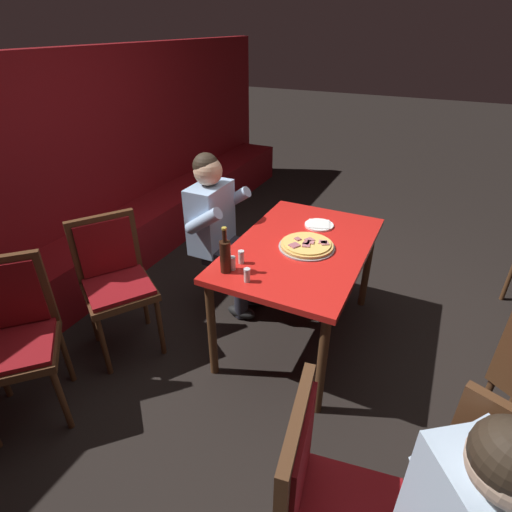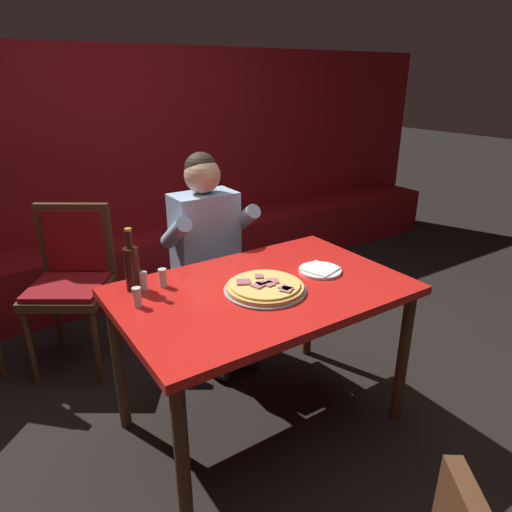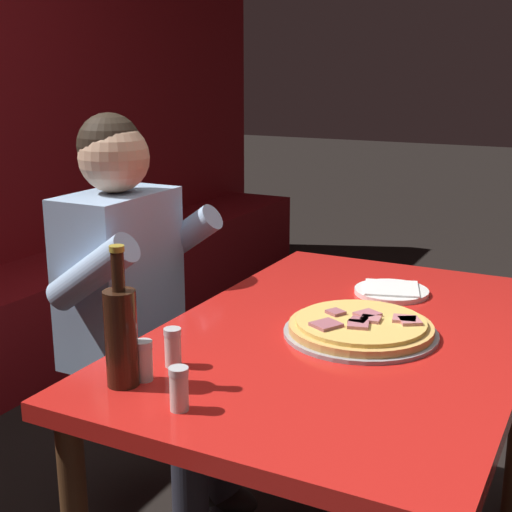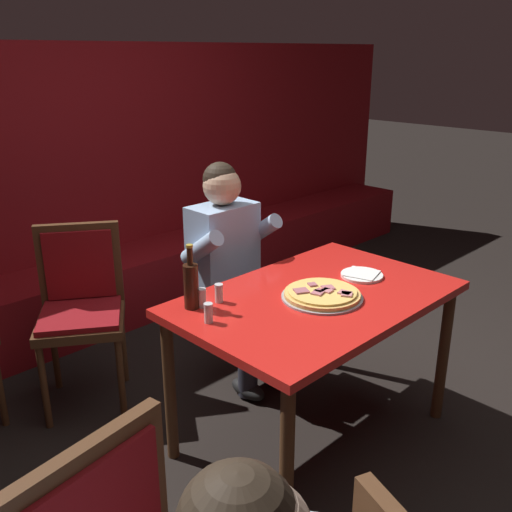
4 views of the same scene
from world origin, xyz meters
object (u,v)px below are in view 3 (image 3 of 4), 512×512
(shaker_oregano, at_px, (144,362))
(shaker_red_pepper_flakes, at_px, (173,349))
(plate_white_paper, at_px, (391,291))
(diner_seated_blue_shirt, at_px, (144,304))
(main_dining_table, at_px, (345,363))
(pizza, at_px, (361,328))
(beer_bottle, at_px, (121,334))
(shaker_black_pepper, at_px, (179,391))

(shaker_oregano, xyz_separation_m, shaker_red_pepper_flakes, (0.09, -0.01, 0.00))
(plate_white_paper, bearing_deg, diner_seated_blue_shirt, 107.96)
(main_dining_table, distance_m, plate_white_paper, 0.35)
(pizza, relative_size, beer_bottle, 1.28)
(shaker_black_pepper, distance_m, diner_seated_blue_shirt, 0.86)
(pizza, relative_size, shaker_red_pepper_flakes, 4.33)
(pizza, relative_size, plate_white_paper, 1.77)
(pizza, bearing_deg, main_dining_table, 70.69)
(beer_bottle, bearing_deg, plate_white_paper, -20.45)
(plate_white_paper, xyz_separation_m, beer_bottle, (-0.83, 0.31, 0.10))
(plate_white_paper, bearing_deg, beer_bottle, 159.55)
(shaker_red_pepper_flakes, bearing_deg, shaker_black_pepper, -143.21)
(beer_bottle, distance_m, shaker_oregano, 0.08)
(pizza, xyz_separation_m, shaker_black_pepper, (-0.53, 0.18, 0.02))
(pizza, height_order, plate_white_paper, pizza)
(shaker_red_pepper_flakes, bearing_deg, plate_white_paper, -20.94)
(main_dining_table, xyz_separation_m, pizza, (-0.01, -0.04, 0.11))
(main_dining_table, bearing_deg, shaker_oregano, 149.63)
(beer_bottle, height_order, diner_seated_blue_shirt, diner_seated_blue_shirt)
(pizza, relative_size, shaker_black_pepper, 4.33)
(plate_white_paper, distance_m, diner_seated_blue_shirt, 0.74)
(pizza, height_order, shaker_black_pepper, shaker_black_pepper)
(shaker_black_pepper, bearing_deg, beer_bottle, 75.50)
(main_dining_table, relative_size, shaker_red_pepper_flakes, 15.26)
(diner_seated_blue_shirt, bearing_deg, pizza, -99.37)
(shaker_red_pepper_flakes, bearing_deg, main_dining_table, -34.44)
(pizza, bearing_deg, beer_bottle, 145.07)
(pizza, bearing_deg, shaker_black_pepper, 161.58)
(plate_white_paper, distance_m, beer_bottle, 0.90)
(beer_bottle, bearing_deg, shaker_oregano, -35.02)
(main_dining_table, height_order, pizza, pizza)
(plate_white_paper, bearing_deg, shaker_oregano, 160.32)
(plate_white_paper, height_order, diner_seated_blue_shirt, diner_seated_blue_shirt)
(shaker_oregano, distance_m, shaker_red_pepper_flakes, 0.09)
(plate_white_paper, relative_size, diner_seated_blue_shirt, 0.16)
(pizza, xyz_separation_m, shaker_red_pepper_flakes, (-0.36, 0.30, 0.02))
(plate_white_paper, bearing_deg, pizza, -175.37)
(main_dining_table, height_order, shaker_red_pepper_flakes, shaker_red_pepper_flakes)
(pizza, relative_size, shaker_oregano, 4.33)
(shaker_red_pepper_flakes, bearing_deg, shaker_oregano, 171.27)
(plate_white_paper, relative_size, shaker_black_pepper, 2.44)
(plate_white_paper, height_order, beer_bottle, beer_bottle)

